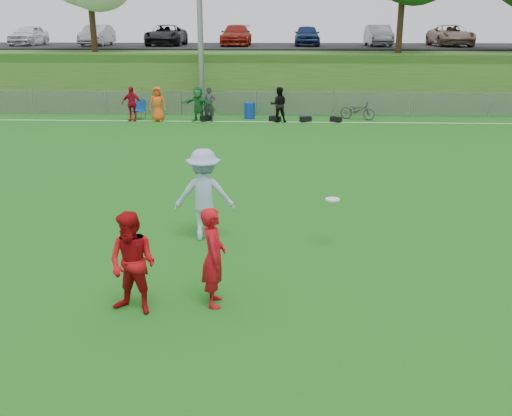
# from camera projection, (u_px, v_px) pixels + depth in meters

# --- Properties ---
(ground) EXTENTS (120.00, 120.00, 0.00)m
(ground) POSITION_uv_depth(u_px,v_px,m) (213.00, 274.00, 11.05)
(ground) COLOR #1E6315
(ground) RESTS_ON ground
(sideline_far) EXTENTS (60.00, 0.10, 0.01)m
(sideline_far) POSITION_uv_depth(u_px,v_px,m) (255.00, 122.00, 28.15)
(sideline_far) COLOR white
(sideline_far) RESTS_ON ground
(fence) EXTENTS (58.00, 0.06, 1.30)m
(fence) POSITION_uv_depth(u_px,v_px,m) (257.00, 103.00, 29.85)
(fence) COLOR gray
(fence) RESTS_ON ground
(berm) EXTENTS (120.00, 18.00, 3.00)m
(berm) POSITION_uv_depth(u_px,v_px,m) (264.00, 70.00, 40.04)
(berm) COLOR #234C15
(berm) RESTS_ON ground
(parking_lot) EXTENTS (120.00, 12.00, 0.10)m
(parking_lot) POSITION_uv_depth(u_px,v_px,m) (265.00, 46.00, 41.46)
(parking_lot) COLOR black
(parking_lot) RESTS_ON berm
(car_row) EXTENTS (32.04, 5.18, 1.44)m
(car_row) POSITION_uv_depth(u_px,v_px,m) (248.00, 35.00, 40.32)
(car_row) COLOR white
(car_row) RESTS_ON parking_lot
(spectator_row) EXTENTS (8.20, 0.89, 1.69)m
(spectator_row) POSITION_uv_depth(u_px,v_px,m) (198.00, 104.00, 28.01)
(spectator_row) COLOR #B10C1D
(spectator_row) RESTS_ON ground
(gear_bags) EXTENTS (7.04, 0.56, 0.26)m
(gear_bags) POSITION_uv_depth(u_px,v_px,m) (280.00, 119.00, 28.15)
(gear_bags) COLOR black
(gear_bags) RESTS_ON ground
(player_red_left) EXTENTS (0.48, 0.68, 1.75)m
(player_red_left) POSITION_uv_depth(u_px,v_px,m) (214.00, 257.00, 9.62)
(player_red_left) COLOR red
(player_red_left) RESTS_ON ground
(player_red_center) EXTENTS (1.02, 0.89, 1.76)m
(player_red_center) POSITION_uv_depth(u_px,v_px,m) (133.00, 264.00, 9.35)
(player_red_center) COLOR #B20C11
(player_red_center) RESTS_ON ground
(player_blue) EXTENTS (1.39, 0.86, 2.06)m
(player_blue) POSITION_uv_depth(u_px,v_px,m) (204.00, 195.00, 12.58)
(player_blue) COLOR #9FB8DC
(player_blue) RESTS_ON ground
(frisbee) EXTENTS (0.31, 0.31, 0.03)m
(frisbee) POSITION_uv_depth(u_px,v_px,m) (333.00, 199.00, 12.08)
(frisbee) COLOR silver
(frisbee) RESTS_ON ground
(recycling_bin) EXTENTS (0.70, 0.70, 0.81)m
(recycling_bin) POSITION_uv_depth(u_px,v_px,m) (250.00, 111.00, 28.99)
(recycling_bin) COLOR navy
(recycling_bin) RESTS_ON ground
(camp_chair) EXTENTS (0.67, 0.67, 0.98)m
(camp_chair) POSITION_uv_depth(u_px,v_px,m) (139.00, 114.00, 28.80)
(camp_chair) COLOR #104FB1
(camp_chair) RESTS_ON ground
(bicycle) EXTENTS (1.88, 1.26, 0.94)m
(bicycle) POSITION_uv_depth(u_px,v_px,m) (358.00, 110.00, 28.67)
(bicycle) COLOR #323134
(bicycle) RESTS_ON ground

